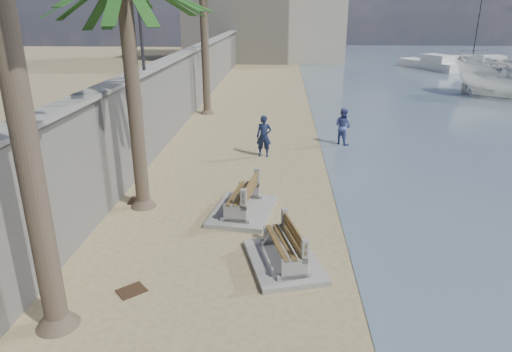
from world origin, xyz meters
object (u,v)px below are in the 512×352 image
object	(u,v)px
person_a	(264,133)
yacht_far	(430,65)
sailboat_west	(472,58)
person_b	(343,124)
bench_near	(284,248)
bench_far	(243,199)

from	to	relation	value
person_a	yacht_far	xyz separation A→B (m)	(15.84, 30.52, -0.64)
yacht_far	sailboat_west	size ratio (longest dim) A/B	0.68
person_b	yacht_far	distance (m)	31.03
bench_near	bench_far	size ratio (longest dim) A/B	0.98
bench_far	person_b	distance (m)	8.70
sailboat_west	person_a	bearing A→B (deg)	-120.97
bench_far	sailboat_west	size ratio (longest dim) A/B	0.25
person_b	sailboat_west	size ratio (longest dim) A/B	0.17
person_b	sailboat_west	world-z (taller)	sailboat_west
person_a	sailboat_west	bearing A→B (deg)	63.74
person_a	bench_near	bearing A→B (deg)	-79.69
person_b	person_a	bearing A→B (deg)	75.46
yacht_far	sailboat_west	bearing A→B (deg)	-67.97
bench_near	person_a	size ratio (longest dim) A/B	1.34
bench_near	bench_far	distance (m)	3.12
person_a	person_b	xyz separation A→B (m)	(3.50, 2.06, -0.07)
yacht_far	person_a	bearing A→B (deg)	126.76
sailboat_west	bench_far	bearing A→B (deg)	-118.02
yacht_far	bench_near	bearing A→B (deg)	133.19
person_b	yacht_far	bearing A→B (deg)	-68.49
person_a	sailboat_west	distance (m)	45.07
bench_far	person_b	xyz separation A→B (m)	(3.90, 7.76, 0.47)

